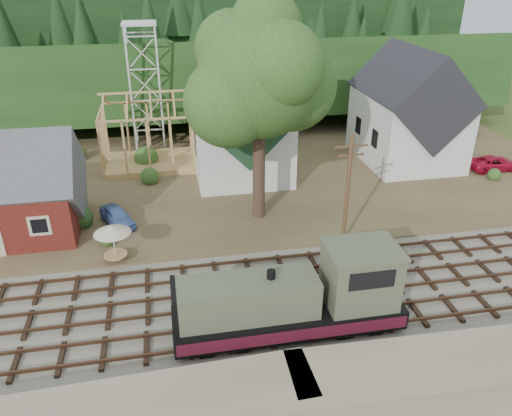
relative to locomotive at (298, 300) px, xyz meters
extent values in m
plane|color=#384C1E|center=(-1.50, 3.00, -2.10)|extent=(140.00, 140.00, 0.00)
cube|color=#726B5B|center=(-1.50, 3.00, -2.02)|extent=(64.00, 11.00, 0.16)
cube|color=brown|center=(-1.50, 21.00, -1.95)|extent=(64.00, 26.00, 0.30)
cube|color=#1E3F19|center=(-1.50, 45.00, -2.10)|extent=(70.00, 28.96, 12.74)
cube|color=black|center=(-1.50, 61.00, -2.10)|extent=(80.00, 20.00, 12.00)
cube|color=#561513|center=(-17.50, 14.00, 0.10)|extent=(10.00, 7.00, 3.80)
cube|color=silver|center=(0.50, 23.00, 1.40)|extent=(8.00, 12.00, 6.40)
cube|color=#1A3A24|center=(0.50, 23.00, 4.60)|extent=(8.40, 12.96, 8.40)
cube|color=silver|center=(0.50, 17.00, 6.60)|extent=(2.40, 2.40, 4.00)
cone|color=#1A3A24|center=(0.50, 17.00, 9.90)|extent=(5.37, 5.37, 2.60)
cube|color=silver|center=(16.50, 22.00, 1.40)|extent=(8.00, 10.00, 6.40)
cube|color=black|center=(16.50, 22.00, 4.60)|extent=(8.40, 10.80, 8.40)
cube|color=tan|center=(-7.50, 25.00, -1.55)|extent=(8.00, 6.00, 0.50)
cube|color=tan|center=(-7.50, 25.00, 5.10)|extent=(8.00, 0.18, 0.18)
cube|color=silver|center=(-8.90, 29.60, 4.20)|extent=(0.18, 0.18, 12.00)
cube|color=silver|center=(-6.10, 29.60, 4.20)|extent=(0.18, 0.18, 12.00)
cube|color=silver|center=(-8.90, 32.40, 4.20)|extent=(0.18, 0.18, 12.00)
cube|color=silver|center=(-6.10, 32.40, 4.20)|extent=(0.18, 0.18, 12.00)
cube|color=silver|center=(-7.50, 31.00, 10.20)|extent=(3.20, 3.20, 0.25)
cylinder|color=#38281E|center=(0.50, 13.00, 2.20)|extent=(0.90, 0.90, 8.00)
sphere|color=#284A1C|center=(0.50, 13.00, 8.70)|extent=(8.40, 8.40, 8.40)
sphere|color=#284A1C|center=(3.00, 14.00, 7.70)|extent=(6.40, 6.40, 6.40)
sphere|color=#284A1C|center=(-1.70, 12.20, 7.20)|extent=(6.00, 6.00, 6.00)
cylinder|color=#4C331E|center=(5.50, 8.20, 1.90)|extent=(0.28, 0.28, 8.00)
cube|color=#4C331E|center=(5.50, 8.20, 5.10)|extent=(2.20, 0.12, 0.12)
cube|color=#4C331E|center=(5.50, 8.20, 4.50)|extent=(1.80, 0.12, 0.12)
cube|color=black|center=(-0.46, 0.00, -1.77)|extent=(11.80, 2.46, 0.34)
cube|color=black|center=(-0.46, 0.00, -1.05)|extent=(11.80, 2.85, 1.08)
cube|color=#50573F|center=(-2.62, 0.00, 0.53)|extent=(7.08, 2.26, 2.06)
cube|color=#50573F|center=(3.28, 0.00, 1.07)|extent=(3.54, 2.75, 3.15)
cube|color=#50573F|center=(3.28, 0.00, 2.69)|extent=(3.74, 2.95, 0.20)
cube|color=black|center=(3.28, -1.39, 1.75)|extent=(2.36, 0.06, 0.98)
cube|color=#480F1E|center=(-0.46, -1.44, -1.05)|extent=(11.80, 0.04, 0.69)
cube|color=#480F1E|center=(-0.46, 1.45, -1.05)|extent=(11.80, 0.04, 0.69)
cylinder|color=black|center=(-1.44, 0.00, 1.66)|extent=(0.43, 0.43, 0.69)
imported|color=#5676B8|center=(-9.91, 13.56, -1.14)|extent=(3.09, 4.15, 1.31)
imported|color=#74A371|center=(-18.01, 14.19, -1.21)|extent=(3.68, 1.57, 1.18)
imported|color=red|center=(23.44, 17.92, -1.16)|extent=(4.65, 2.21, 1.28)
cylinder|color=silver|center=(-9.77, 8.50, -0.63)|extent=(0.11, 0.11, 2.33)
cylinder|color=tan|center=(-9.77, 8.50, -1.32)|extent=(1.48, 1.48, 0.08)
cone|color=beige|center=(-9.77, 8.50, 0.53)|extent=(2.33, 2.33, 0.53)
camera|label=1|loc=(-6.02, -19.96, 15.77)|focal=35.00mm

